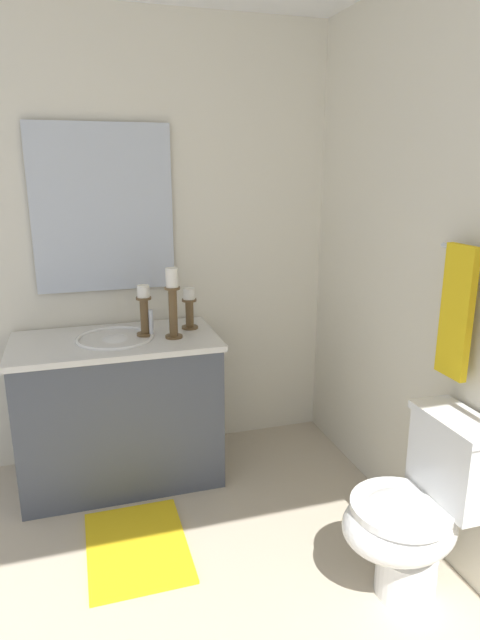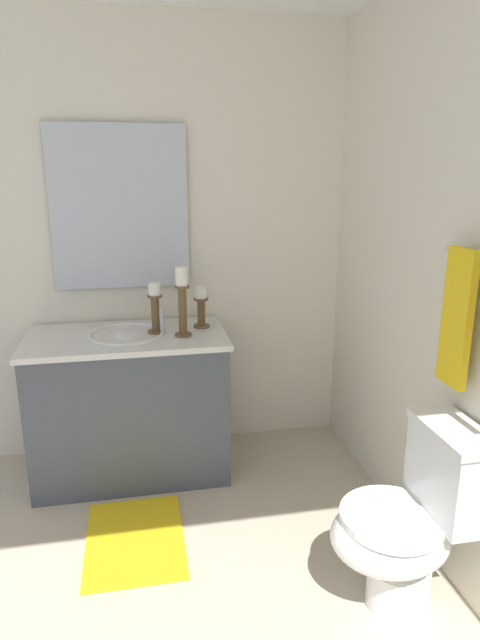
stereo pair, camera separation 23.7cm
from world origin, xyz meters
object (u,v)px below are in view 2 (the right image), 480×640
object	(u,v)px
vanity_cabinet	(130,404)
candle_holder_short	(182,299)
sink_basin	(127,342)
mirror	(120,208)
towel_near_vanity	(457,318)
toilet	(408,523)
candle_holder_mid	(155,307)
candle_holder_tall	(201,307)
bath_mat	(135,539)

from	to	relation	value
vanity_cabinet	candle_holder_short	world-z (taller)	candle_holder_short
sink_basin	mirror	bearing A→B (deg)	-179.80
sink_basin	towel_near_vanity	world-z (taller)	towel_near_vanity
toilet	towel_near_vanity	xyz separation A→B (m)	(-0.14, 0.20, 0.75)
mirror	candle_holder_mid	world-z (taller)	mirror
sink_basin	toilet	world-z (taller)	sink_basin
sink_basin	mirror	world-z (taller)	mirror
vanity_cabinet	candle_holder_tall	world-z (taller)	candle_holder_tall
mirror	towel_near_vanity	world-z (taller)	mirror
toilet	vanity_cabinet	bearing A→B (deg)	-139.69
toilet	bath_mat	xyz separation A→B (m)	(-0.58, -1.02, -0.36)
candle_holder_mid	bath_mat	bearing A→B (deg)	-13.97
mirror	bath_mat	size ratio (longest dim) A/B	1.47
towel_near_vanity	toilet	bearing A→B (deg)	-55.18
vanity_cabinet	mirror	distance (m)	1.08
towel_near_vanity	mirror	bearing A→B (deg)	-137.60
candle_holder_tall	candle_holder_short	size ratio (longest dim) A/B	0.62
toilet	towel_near_vanity	bearing A→B (deg)	124.82
candle_holder_short	candle_holder_mid	world-z (taller)	candle_holder_short
vanity_cabinet	toilet	xyz separation A→B (m)	(1.21, 1.02, -0.04)
candle_holder_tall	candle_holder_short	distance (m)	0.20
sink_basin	bath_mat	xyz separation A→B (m)	(0.62, -0.00, -0.75)
candle_holder_short	bath_mat	distance (m)	1.17
toilet	bath_mat	bearing A→B (deg)	-119.58
candle_holder_mid	towel_near_vanity	xyz separation A→B (m)	(1.08, 1.07, 0.18)
vanity_cabinet	candle_holder_mid	distance (m)	0.56
candle_holder_short	mirror	bearing A→B (deg)	-139.82
towel_near_vanity	candle_holder_short	bearing A→B (deg)	-136.85
candle_holder_short	towel_near_vanity	distance (m)	1.37
mirror	candle_holder_short	world-z (taller)	mirror
sink_basin	bath_mat	bearing A→B (deg)	-0.09
vanity_cabinet	candle_holder_tall	xyz separation A→B (m)	(-0.07, 0.41, 0.52)
toilet	candle_holder_mid	bearing A→B (deg)	-144.72
mirror	candle_holder_tall	distance (m)	0.70
candle_holder_tall	bath_mat	xyz separation A→B (m)	(0.70, -0.41, -0.91)
mirror	candle_holder_short	bearing A→B (deg)	40.18
candle_holder_short	bath_mat	bearing A→B (deg)	-28.12
candle_holder_short	vanity_cabinet	bearing A→B (deg)	-103.43
vanity_cabinet	bath_mat	world-z (taller)	vanity_cabinet
towel_near_vanity	vanity_cabinet	bearing A→B (deg)	-130.92
sink_basin	towel_near_vanity	bearing A→B (deg)	49.06
sink_basin	candle_holder_mid	world-z (taller)	candle_holder_mid
vanity_cabinet	candle_holder_short	bearing A→B (deg)	76.57
sink_basin	candle_holder_short	xyz separation A→B (m)	(0.07, 0.30, 0.24)
candle_holder_tall	bath_mat	world-z (taller)	candle_holder_tall
candle_holder_mid	sink_basin	bearing A→B (deg)	-84.65
candle_holder_tall	candle_holder_mid	distance (m)	0.26
sink_basin	candle_holder_mid	bearing A→B (deg)	95.35
towel_near_vanity	bath_mat	bearing A→B (deg)	-109.66
vanity_cabinet	bath_mat	distance (m)	0.74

